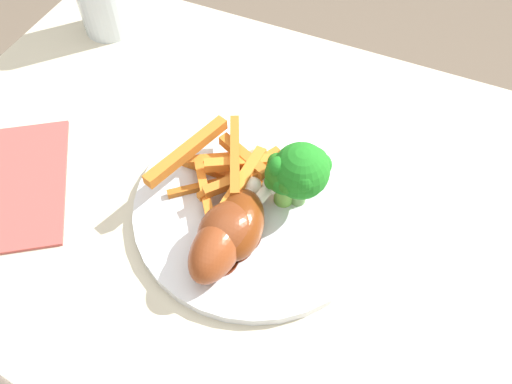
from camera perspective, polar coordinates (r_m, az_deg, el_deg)
dining_table at (r=0.64m, az=2.58°, el=-12.22°), size 0.91×0.65×0.73m
dinner_plate at (r=0.53m, az=0.00°, el=-1.63°), size 0.25×0.25×0.01m
broccoli_floret_front at (r=0.49m, az=5.06°, el=2.29°), size 0.06×0.06×0.08m
broccoli_floret_middle at (r=0.50m, az=3.20°, el=1.77°), size 0.04×0.04×0.06m
carrot_fries_pile at (r=0.52m, az=-3.55°, el=2.45°), size 0.12×0.14×0.05m
chicken_drumstick_near at (r=0.48m, az=-4.09°, el=-5.67°), size 0.04×0.13×0.04m
chicken_drumstick_far at (r=0.49m, az=-1.73°, el=-3.07°), size 0.06×0.14×0.04m
chicken_drumstick_extra at (r=0.49m, az=-2.75°, el=-3.98°), size 0.07×0.11×0.05m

